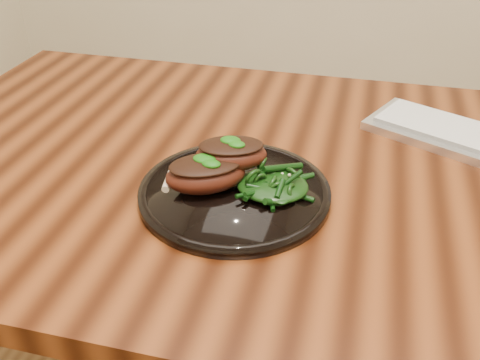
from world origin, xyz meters
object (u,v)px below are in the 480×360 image
Objects in this scene: plate at (235,192)px; greens_heap at (273,181)px; lamb_chop_front at (205,173)px; desk at (357,218)px.

greens_heap is (0.05, 0.00, 0.02)m from plate.
lamb_chop_front reaches higher than greens_heap.
desk is 0.28m from lamb_chop_front.
desk is 11.74× the size of lamb_chop_front.
lamb_chop_front is 0.10m from greens_heap.
lamb_chop_front is 1.32× the size of greens_heap.
plate is 0.05m from lamb_chop_front.
desk is 15.54× the size of greens_heap.
plate is 2.04× the size of lamb_chop_front.
lamb_chop_front is (-0.22, -0.11, 0.12)m from desk.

